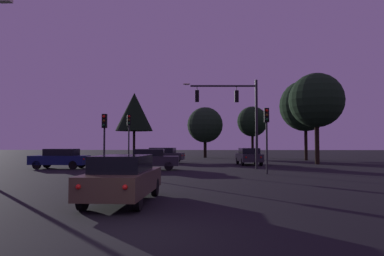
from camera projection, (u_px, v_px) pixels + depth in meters
ground_plane at (189, 165)px, 31.83m from camera, size 168.00×168.00×0.00m
traffic_signal_mast_arm at (236, 107)px, 27.45m from camera, size 5.71×0.54×6.79m
traffic_light_corner_left at (129, 130)px, 30.16m from camera, size 0.36×0.38×4.36m
traffic_light_corner_right at (267, 127)px, 22.68m from camera, size 0.30×0.35×4.16m
traffic_light_median at (104, 131)px, 23.07m from camera, size 0.31×0.35×3.82m
car_nearside_lane at (123, 178)px, 11.63m from camera, size 1.87×4.63×1.52m
car_crossing_left at (151, 159)px, 26.34m from camera, size 4.17×1.95×1.52m
car_crossing_right at (60, 158)px, 27.64m from camera, size 4.40×1.96×1.52m
car_far_lane at (162, 155)px, 36.13m from camera, size 4.70×2.37×1.52m
car_parked_lot at (249, 156)px, 32.74m from camera, size 2.11×4.49×1.52m
tree_behind_sign at (252, 122)px, 50.17m from camera, size 4.21×4.21×7.14m
tree_left_far at (205, 125)px, 50.26m from camera, size 4.95×4.95×7.04m
tree_center_horizon at (316, 100)px, 33.82m from camera, size 5.11×5.11×8.56m
tree_right_cluster at (305, 106)px, 41.89m from camera, size 5.96×5.96×9.33m
tree_lot_edge at (134, 112)px, 47.36m from camera, size 4.90×4.90×8.63m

